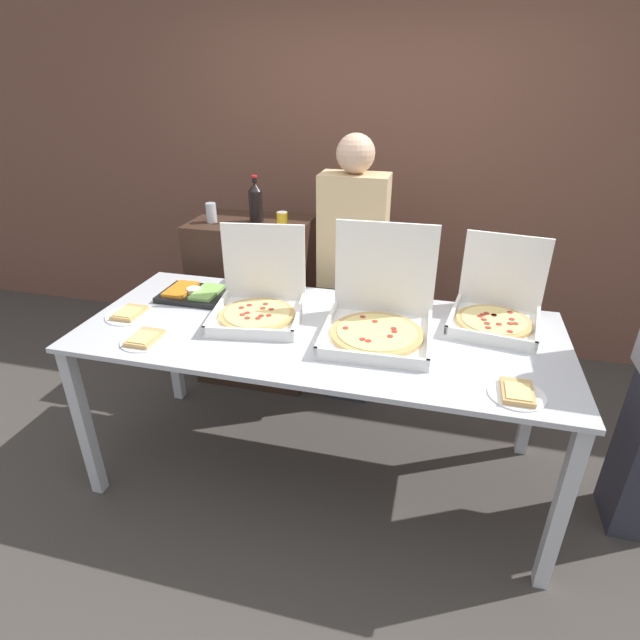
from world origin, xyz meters
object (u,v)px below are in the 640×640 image
(paper_plate_front_right, at_px, (130,314))
(soda_can_silver, at_px, (211,213))
(pizza_box_near_right, at_px, (379,317))
(paper_plate_front_center, at_px, (517,393))
(soda_bottle, at_px, (256,202))
(pizza_box_far_left, at_px, (259,302))
(veggie_tray, at_px, (194,293))
(paper_plate_front_left, at_px, (145,339))
(pizza_box_far_right, at_px, (496,309))
(person_guest_plaid, at_px, (352,272))
(soda_can_colored, at_px, (282,222))

(paper_plate_front_right, height_order, soda_can_silver, soda_can_silver)
(pizza_box_near_right, relative_size, paper_plate_front_center, 2.40)
(soda_bottle, relative_size, soda_can_silver, 2.35)
(paper_plate_front_right, bearing_deg, pizza_box_near_right, 6.04)
(paper_plate_front_right, xyz_separation_m, soda_can_silver, (0.06, 0.90, 0.30))
(pizza_box_far_left, height_order, veggie_tray, pizza_box_far_left)
(paper_plate_front_center, bearing_deg, paper_plate_front_right, 172.47)
(pizza_box_near_right, relative_size, paper_plate_front_right, 2.16)
(paper_plate_front_left, bearing_deg, pizza_box_far_right, 20.79)
(pizza_box_far_right, bearing_deg, veggie_tray, -168.44)
(paper_plate_front_center, height_order, soda_can_silver, soda_can_silver)
(paper_plate_front_left, height_order, soda_bottle, soda_bottle)
(pizza_box_far_left, xyz_separation_m, pizza_box_far_right, (1.16, 0.21, -0.00))
(soda_can_silver, relative_size, person_guest_plaid, 0.07)
(veggie_tray, xyz_separation_m, soda_bottle, (0.12, 0.70, 0.35))
(paper_plate_front_left, xyz_separation_m, soda_can_colored, (0.34, 1.02, 0.30))
(pizza_box_far_right, height_order, paper_plate_front_center, pizza_box_far_right)
(pizza_box_near_right, bearing_deg, pizza_box_far_left, 174.38)
(pizza_box_far_right, bearing_deg, paper_plate_front_right, -159.62)
(pizza_box_far_left, height_order, pizza_box_near_right, pizza_box_near_right)
(veggie_tray, height_order, person_guest_plaid, person_guest_plaid)
(pizza_box_far_left, height_order, paper_plate_front_left, pizza_box_far_left)
(person_guest_plaid, bearing_deg, pizza_box_far_right, 148.99)
(pizza_box_far_right, distance_m, pizza_box_near_right, 0.60)
(pizza_box_far_right, relative_size, paper_plate_front_right, 1.97)
(paper_plate_front_left, distance_m, soda_can_colored, 1.12)
(person_guest_plaid, bearing_deg, pizza_box_far_left, 63.86)
(paper_plate_front_right, bearing_deg, veggie_tray, 54.31)
(person_guest_plaid, bearing_deg, paper_plate_front_right, 41.53)
(paper_plate_front_center, bearing_deg, soda_bottle, 141.02)
(pizza_box_near_right, height_order, veggie_tray, pizza_box_near_right)
(soda_bottle, bearing_deg, soda_can_colored, -38.11)
(person_guest_plaid, bearing_deg, paper_plate_front_left, 55.01)
(pizza_box_far_right, bearing_deg, paper_plate_front_center, -76.85)
(pizza_box_far_right, relative_size, paper_plate_front_left, 2.12)
(veggie_tray, bearing_deg, pizza_box_far_right, 3.15)
(pizza_box_far_right, bearing_deg, pizza_box_far_left, -161.30)
(pizza_box_far_right, height_order, veggie_tray, pizza_box_far_right)
(paper_plate_front_center, bearing_deg, pizza_box_far_left, 161.05)
(pizza_box_far_right, bearing_deg, pizza_box_near_right, -147.02)
(pizza_box_near_right, distance_m, person_guest_plaid, 0.79)
(pizza_box_far_left, relative_size, veggie_tray, 1.44)
(paper_plate_front_left, distance_m, soda_bottle, 1.27)
(pizza_box_near_right, xyz_separation_m, paper_plate_front_right, (-1.26, -0.13, -0.07))
(soda_bottle, distance_m, soda_can_silver, 0.29)
(paper_plate_front_left, relative_size, soda_can_colored, 1.83)
(veggie_tray, relative_size, soda_can_colored, 2.86)
(paper_plate_front_right, xyz_separation_m, soda_bottle, (0.33, 0.99, 0.36))
(pizza_box_far_right, xyz_separation_m, pizza_box_near_right, (-0.55, -0.25, 0.01))
(pizza_box_near_right, relative_size, soda_can_silver, 4.25)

